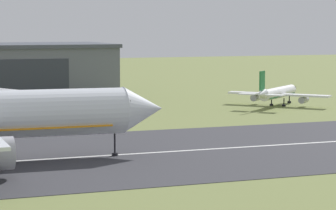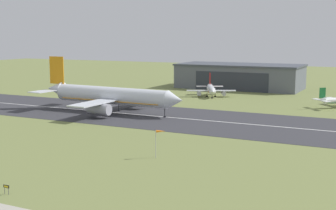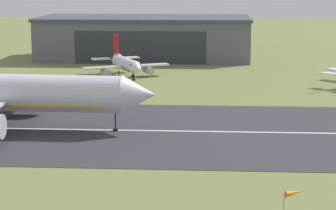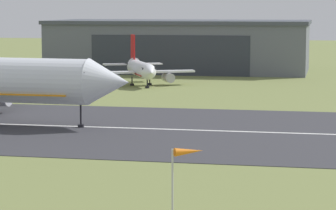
# 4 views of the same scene
# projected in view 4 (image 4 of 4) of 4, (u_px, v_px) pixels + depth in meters

# --- Properties ---
(runway_strip) EXTENTS (481.77, 44.12, 0.06)m
(runway_strip) POSITION_uv_depth(u_px,v_px,m) (220.00, 131.00, 103.83)
(runway_strip) COLOR #333338
(runway_strip) RESTS_ON ground_plane
(runway_centreline) EXTENTS (433.59, 0.70, 0.01)m
(runway_centreline) POSITION_uv_depth(u_px,v_px,m) (220.00, 131.00, 103.83)
(runway_centreline) COLOR silver
(runway_centreline) RESTS_ON runway_strip
(hangar_building) EXTENTS (64.95, 29.44, 12.88)m
(hangar_building) POSITION_uv_depth(u_px,v_px,m) (180.00, 46.00, 202.23)
(hangar_building) COLOR slate
(hangar_building) RESTS_ON ground_plane
(airplane_parked_west) EXTENTS (21.28, 21.47, 10.31)m
(airplane_parked_west) POSITION_uv_depth(u_px,v_px,m) (141.00, 70.00, 164.94)
(airplane_parked_west) COLOR silver
(airplane_parked_west) RESTS_ON ground_plane
(windsock_pole) EXTENTS (2.15, 1.64, 6.48)m
(windsock_pole) POSITION_uv_depth(u_px,v_px,m) (186.00, 158.00, 54.98)
(windsock_pole) COLOR #B7B7BC
(windsock_pole) RESTS_ON ground_plane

